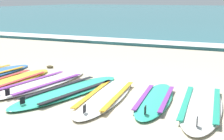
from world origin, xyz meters
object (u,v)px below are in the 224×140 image
(surfboard_3, at_px, (40,84))
(surfboard_4, at_px, (69,91))
(surfboard_7, at_px, (201,105))
(surfboard_5, at_px, (106,96))
(surfboard_6, at_px, (155,99))
(surfboard_2, at_px, (10,81))

(surfboard_3, relative_size, surfboard_4, 0.97)
(surfboard_4, relative_size, surfboard_7, 1.05)
(surfboard_5, bearing_deg, surfboard_3, 171.95)
(surfboard_5, height_order, surfboard_7, same)
(surfboard_3, distance_m, surfboard_7, 2.96)
(surfboard_3, bearing_deg, surfboard_6, -1.47)
(surfboard_4, bearing_deg, surfboard_6, 5.29)
(surfboard_2, xyz_separation_m, surfboard_5, (2.11, -0.14, -0.00))
(surfboard_5, xyz_separation_m, surfboard_6, (0.79, 0.15, 0.00))
(surfboard_2, relative_size, surfboard_7, 0.92)
(surfboard_3, relative_size, surfboard_5, 1.05)
(surfboard_2, height_order, surfboard_7, same)
(surfboard_4, relative_size, surfboard_6, 1.28)
(surfboard_2, bearing_deg, surfboard_7, 0.46)
(surfboard_5, height_order, surfboard_6, same)
(surfboard_3, bearing_deg, surfboard_5, -8.05)
(surfboard_6, distance_m, surfboard_7, 0.71)
(surfboard_2, bearing_deg, surfboard_3, 6.00)
(surfboard_2, relative_size, surfboard_5, 0.94)
(surfboard_6, bearing_deg, surfboard_3, 178.53)
(surfboard_4, distance_m, surfboard_6, 1.51)
(surfboard_4, xyz_separation_m, surfboard_7, (2.21, 0.16, 0.00))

